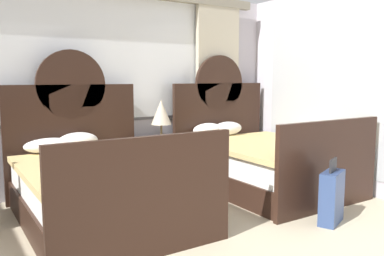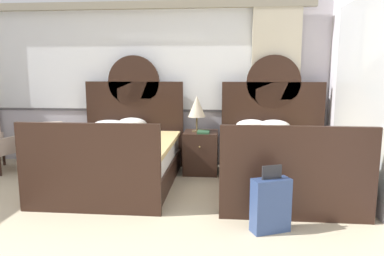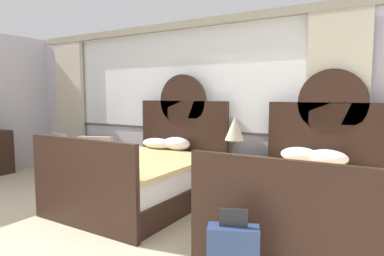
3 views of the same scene
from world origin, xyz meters
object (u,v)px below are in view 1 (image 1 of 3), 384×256
at_px(book_on_nightstand, 173,141).
at_px(suitcase_on_floor, 332,197).
at_px(bed_near_mirror, 262,161).
at_px(table_lamp_on_nightstand, 161,113).
at_px(bed_near_window, 101,185).
at_px(nightstand_between_beds, 166,165).

relative_size(book_on_nightstand, suitcase_on_floor, 0.39).
xyz_separation_m(bed_near_mirror, table_lamp_on_nightstand, (-1.18, 0.65, 0.66)).
xyz_separation_m(bed_near_window, bed_near_mirror, (2.25, -0.00, -0.00)).
height_order(bed_near_mirror, nightstand_between_beds, bed_near_mirror).
xyz_separation_m(bed_near_mirror, suitcase_on_floor, (-0.29, -1.36, -0.10)).
distance_m(table_lamp_on_nightstand, suitcase_on_floor, 2.33).
bearing_deg(suitcase_on_floor, table_lamp_on_nightstand, 113.83).
bearing_deg(nightstand_between_beds, bed_near_mirror, -30.14).
xyz_separation_m(nightstand_between_beds, table_lamp_on_nightstand, (-0.06, 0.00, 0.71)).
distance_m(table_lamp_on_nightstand, book_on_nightstand, 0.40).
relative_size(nightstand_between_beds, suitcase_on_floor, 0.96).
distance_m(bed_near_window, suitcase_on_floor, 2.39).
relative_size(nightstand_between_beds, book_on_nightstand, 2.50).
height_order(nightstand_between_beds, book_on_nightstand, book_on_nightstand).
bearing_deg(book_on_nightstand, bed_near_mirror, -26.96).
xyz_separation_m(table_lamp_on_nightstand, suitcase_on_floor, (0.89, -2.02, -0.76)).
xyz_separation_m(bed_near_mirror, nightstand_between_beds, (-1.12, 0.65, -0.05)).
height_order(nightstand_between_beds, table_lamp_on_nightstand, table_lamp_on_nightstand).
bearing_deg(table_lamp_on_nightstand, suitcase_on_floor, -66.17).
height_order(nightstand_between_beds, suitcase_on_floor, suitcase_on_floor).
xyz_separation_m(bed_near_window, nightstand_between_beds, (1.13, 0.65, -0.05)).
height_order(table_lamp_on_nightstand, book_on_nightstand, table_lamp_on_nightstand).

